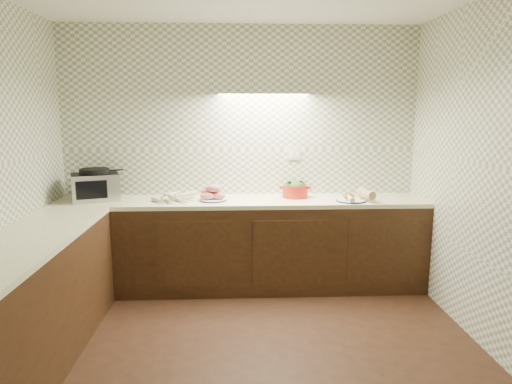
{
  "coord_description": "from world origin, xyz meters",
  "views": [
    {
      "loc": [
        -0.05,
        -2.88,
        1.78
      ],
      "look_at": [
        0.13,
        1.25,
        1.02
      ],
      "focal_mm": 32.0,
      "sensor_mm": 36.0,
      "label": 1
    }
  ],
  "objects_px": {
    "onion_bowl": "(211,194)",
    "veg_plate": "(357,196)",
    "parsnip_pile": "(174,198)",
    "dutch_oven": "(295,189)",
    "sweet_potato_plate": "(213,194)",
    "toaster_oven": "(95,185)"
  },
  "relations": [
    {
      "from": "toaster_oven",
      "to": "veg_plate",
      "type": "height_order",
      "value": "toaster_oven"
    },
    {
      "from": "sweet_potato_plate",
      "to": "dutch_oven",
      "type": "relative_size",
      "value": 0.83
    },
    {
      "from": "sweet_potato_plate",
      "to": "parsnip_pile",
      "type": "bearing_deg",
      "value": -174.12
    },
    {
      "from": "toaster_oven",
      "to": "veg_plate",
      "type": "bearing_deg",
      "value": -23.07
    },
    {
      "from": "toaster_oven",
      "to": "dutch_oven",
      "type": "height_order",
      "value": "toaster_oven"
    },
    {
      "from": "onion_bowl",
      "to": "veg_plate",
      "type": "xyz_separation_m",
      "value": [
        1.42,
        -0.22,
        0.01
      ]
    },
    {
      "from": "parsnip_pile",
      "to": "dutch_oven",
      "type": "relative_size",
      "value": 1.33
    },
    {
      "from": "parsnip_pile",
      "to": "onion_bowl",
      "type": "bearing_deg",
      "value": 29.48
    },
    {
      "from": "toaster_oven",
      "to": "veg_plate",
      "type": "relative_size",
      "value": 1.47
    },
    {
      "from": "parsnip_pile",
      "to": "veg_plate",
      "type": "relative_size",
      "value": 1.22
    },
    {
      "from": "parsnip_pile",
      "to": "sweet_potato_plate",
      "type": "bearing_deg",
      "value": 5.88
    },
    {
      "from": "toaster_oven",
      "to": "parsnip_pile",
      "type": "relative_size",
      "value": 1.21
    },
    {
      "from": "veg_plate",
      "to": "dutch_oven",
      "type": "bearing_deg",
      "value": 160.8
    },
    {
      "from": "dutch_oven",
      "to": "veg_plate",
      "type": "relative_size",
      "value": 0.91
    },
    {
      "from": "sweet_potato_plate",
      "to": "onion_bowl",
      "type": "xyz_separation_m",
      "value": [
        -0.03,
        0.16,
        -0.03
      ]
    },
    {
      "from": "onion_bowl",
      "to": "dutch_oven",
      "type": "xyz_separation_m",
      "value": [
        0.84,
        -0.02,
        0.05
      ]
    },
    {
      "from": "parsnip_pile",
      "to": "onion_bowl",
      "type": "relative_size",
      "value": 3.29
    },
    {
      "from": "toaster_oven",
      "to": "onion_bowl",
      "type": "bearing_deg",
      "value": -15.85
    },
    {
      "from": "dutch_oven",
      "to": "sweet_potato_plate",
      "type": "bearing_deg",
      "value": -164.83
    },
    {
      "from": "toaster_oven",
      "to": "sweet_potato_plate",
      "type": "relative_size",
      "value": 1.95
    },
    {
      "from": "parsnip_pile",
      "to": "dutch_oven",
      "type": "distance_m",
      "value": 1.2
    },
    {
      "from": "toaster_oven",
      "to": "onion_bowl",
      "type": "distance_m",
      "value": 1.12
    }
  ]
}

